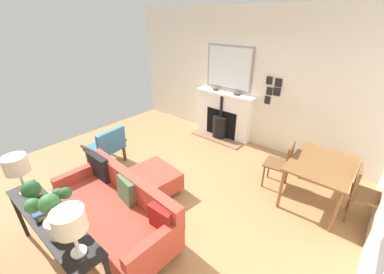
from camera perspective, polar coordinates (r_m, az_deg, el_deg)
The scene contains 18 objects.
ground_plane at distance 4.36m, azimuth -7.37°, elevation -11.32°, with size 5.09×5.97×0.01m, color #A87A4C.
wall_left at distance 5.59m, azimuth 11.57°, elevation 13.59°, with size 0.12×5.97×2.88m, color silver.
fireplace at distance 5.83m, azimuth 7.35°, elevation 4.64°, with size 0.56×1.46×1.09m.
mirror_over_mantel at distance 5.61m, azimuth 8.78°, elevation 15.89°, with size 0.04×1.15×0.96m.
mantel_bowl_near at distance 5.80m, azimuth 5.55°, elevation 11.20°, with size 0.13×0.13×0.04m.
mantel_bowl_far at distance 5.50m, azimuth 10.55°, elevation 10.02°, with size 0.15×0.15×0.04m.
sofa at distance 3.56m, azimuth -17.53°, elevation -15.87°, with size 0.93×2.00×0.80m.
ottoman at distance 4.13m, azimuth -8.49°, elevation -9.61°, with size 0.67×0.83×0.39m.
armchair_accent at distance 4.93m, azimuth -19.43°, elevation -1.75°, with size 0.73×0.64×0.79m.
console_table at distance 3.15m, azimuth -30.29°, elevation -17.49°, with size 0.33×1.72×0.76m.
table_lamp_near_end at distance 3.42m, azimuth -36.20°, elevation -5.48°, with size 0.26×0.26×0.51m.
table_lamp_far_end at distance 2.37m, azimuth -26.97°, elevation -17.53°, with size 0.27×0.27×0.49m.
potted_plant at distance 2.66m, azimuth -30.60°, elevation -14.48°, with size 0.38×0.43×0.60m.
book_stack at distance 3.15m, azimuth -31.67°, elevation -14.69°, with size 0.24×0.23×0.08m.
dining_table at distance 4.11m, azimuth 28.19°, elevation -6.49°, with size 1.08×0.84×0.72m.
dining_chair_near_fireplace at distance 4.28m, azimuth 20.73°, elevation -5.54°, with size 0.45×0.45×0.85m.
dining_chair_by_back_wall at distance 4.15m, azimuth 35.26°, elevation -10.31°, with size 0.43×0.43×0.85m.
photo_gallery_row at distance 5.23m, azimuth 18.54°, elevation 10.67°, with size 0.02×0.32×0.57m.
Camera 1 is at (2.24, 2.60, 2.68)m, focal length 22.53 mm.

